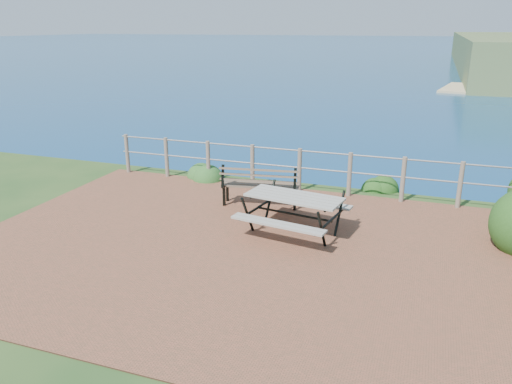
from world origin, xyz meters
TOP-DOWN VIEW (x-y plane):
  - ground at (0.00, 0.00)m, footprint 10.00×7.00m
  - ocean at (0.00, 200.00)m, footprint 1200.00×1200.00m
  - safety_railing at (0.00, 3.35)m, footprint 9.40×0.10m
  - picnic_table at (0.54, 0.88)m, footprint 1.82×1.49m
  - park_bench at (-0.52, 2.10)m, footprint 1.67×0.66m
  - shrub_lip_west at (-2.60, 3.71)m, footprint 0.84×0.84m
  - shrub_lip_east at (1.77, 4.13)m, footprint 0.73×0.73m

SIDE VIEW (x-z plane):
  - ground at x=0.00m, z-range -0.06..0.06m
  - ocean at x=0.00m, z-range 0.00..0.00m
  - shrub_lip_west at x=-2.60m, z-range -0.30..0.30m
  - shrub_lip_east at x=1.77m, z-range -0.22..0.22m
  - picnic_table at x=0.54m, z-range 0.10..0.83m
  - safety_railing at x=0.00m, z-range 0.07..1.07m
  - park_bench at x=-0.52m, z-range 0.15..1.07m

